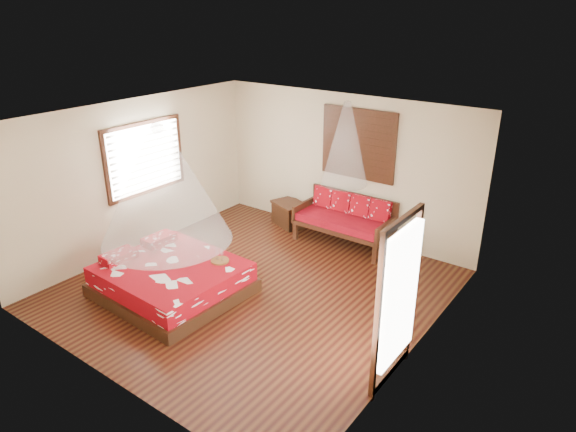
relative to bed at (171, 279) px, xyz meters
The scene contains 10 objects.
room 1.75m from the bed, 41.90° to the left, with size 5.54×5.54×2.84m.
bed is the anchor object (origin of this frame).
daybed 3.52m from the bed, 68.37° to the left, with size 1.87×0.83×0.96m.
storage_chest 3.33m from the bed, 91.51° to the left, with size 0.86×0.74×0.49m.
shutter_panel 4.16m from the bed, 70.20° to the left, with size 1.52×0.06×1.32m.
window_left 2.50m from the bed, 147.96° to the left, with size 0.10×1.74×1.34m.
glazed_door 3.80m from the bed, ahead, with size 0.08×1.02×2.16m.
wine_tray 0.85m from the bed, 45.18° to the left, with size 0.29×0.29×0.23m.
mosquito_net_main 1.60m from the bed, ahead, with size 1.98×1.98×1.80m, color white.
mosquito_net_daybed 3.81m from the bed, 67.52° to the left, with size 0.85×0.85×1.50m, color white.
Camera 1 is at (4.77, -5.55, 4.34)m, focal length 32.00 mm.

